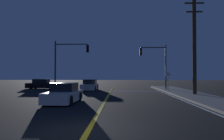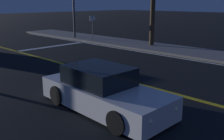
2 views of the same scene
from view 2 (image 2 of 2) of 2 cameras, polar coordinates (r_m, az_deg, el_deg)
sidewalk_right at (r=17.78m, az=16.84°, el=3.77°), size 3.20×37.16×0.15m
lane_line_center at (r=11.72m, az=-0.56°, el=-1.39°), size 0.20×35.09×0.01m
lane_line_edge_right at (r=16.19m, az=13.79°, el=2.70°), size 0.16×35.09×0.01m
stop_bar at (r=20.28m, az=-12.59°, el=5.13°), size 5.98×0.50×0.01m
car_mid_block_white at (r=8.04m, az=-1.98°, el=-4.70°), size 1.96×4.49×1.34m
street_sign_corner at (r=21.82m, az=-4.33°, el=10.06°), size 0.56×0.06×2.22m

